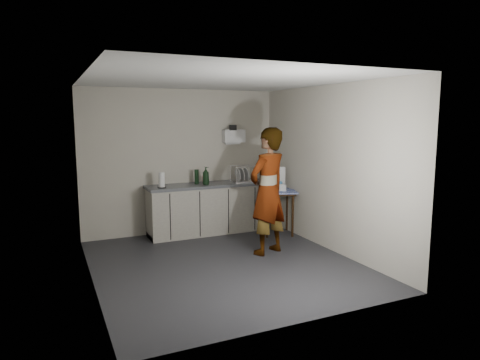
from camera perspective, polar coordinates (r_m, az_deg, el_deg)
name	(u,v)px	position (r m, az deg, el deg)	size (l,w,h in m)	color
ground	(224,264)	(6.30, -2.13, -11.08)	(4.00, 4.00, 0.00)	#26262B
wall_back	(182,162)	(7.86, -7.74, 2.45)	(3.60, 0.02, 2.60)	beige
wall_right	(329,168)	(6.87, 11.74, 1.53)	(0.02, 4.00, 2.60)	beige
wall_left	(89,183)	(5.57, -19.47, -0.32)	(0.02, 4.00, 2.60)	beige
ceiling	(223,80)	(5.96, -2.26, 13.16)	(3.60, 4.00, 0.01)	white
kitchen_counter	(209,210)	(7.85, -4.20, -3.96)	(2.24, 0.62, 0.91)	black
wall_shelf	(234,136)	(8.11, -0.85, 5.86)	(0.42, 0.18, 0.37)	white
side_table	(278,196)	(7.72, 5.03, -2.11)	(0.78, 0.78, 0.80)	#321E0B
standing_man	(268,191)	(6.55, 3.73, -1.52)	(0.71, 0.47, 1.95)	#B2A593
soap_bottle	(206,176)	(7.61, -4.58, 0.56)	(0.12, 0.12, 0.32)	black
soda_can	(204,179)	(7.79, -4.76, 0.07)	(0.07, 0.07, 0.14)	red
dark_bottle	(197,177)	(7.71, -5.81, 0.43)	(0.08, 0.08, 0.26)	black
paper_towel	(162,180)	(7.38, -10.40, -0.06)	(0.15, 0.15, 0.26)	black
dish_rack	(243,178)	(7.96, 0.35, 0.26)	(0.43, 0.32, 0.30)	silver
bakery_box	(278,185)	(7.73, 5.04, -0.64)	(0.39, 0.39, 0.40)	white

